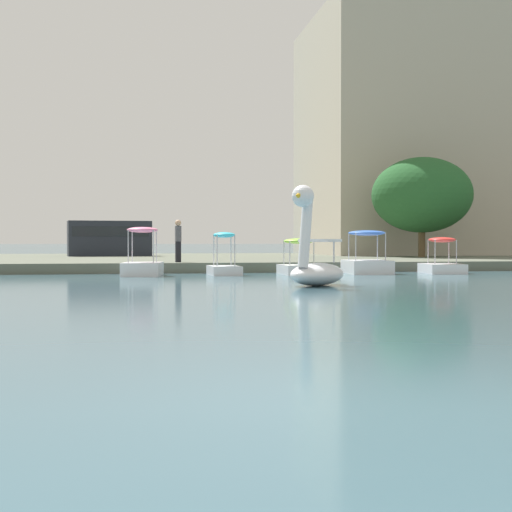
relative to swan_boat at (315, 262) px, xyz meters
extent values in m
plane|color=#385966|center=(-3.65, -15.56, -0.65)|extent=(679.31, 679.31, 0.00)
cube|color=#5B6051|center=(-3.65, 21.60, -0.45)|extent=(131.37, 24.40, 0.39)
ellipsoid|color=white|center=(0.10, 0.12, -0.34)|extent=(2.45, 2.62, 0.63)
cylinder|color=white|center=(-0.40, -0.48, 0.80)|extent=(0.60, 0.64, 1.92)
sphere|color=white|center=(-0.50, -0.60, 1.76)|extent=(0.83, 0.83, 0.59)
cone|color=yellow|center=(-0.65, -0.79, 1.76)|extent=(0.53, 0.54, 0.32)
cube|color=white|center=(0.22, 0.27, 0.59)|extent=(1.31, 1.32, 0.08)
cylinder|color=silver|center=(-0.09, 0.53, 0.28)|extent=(0.04, 0.04, 0.61)
cylinder|color=silver|center=(0.54, 0.01, 0.28)|extent=(0.04, 0.04, 0.61)
cube|color=white|center=(-4.20, 7.63, -0.42)|extent=(1.66, 2.43, 0.47)
ellipsoid|color=pink|center=(-4.20, 7.63, 0.97)|extent=(1.30, 1.57, 0.20)
cylinder|color=#B7B7BF|center=(-4.53, 8.26, 0.39)|extent=(0.04, 0.04, 1.15)
cylinder|color=#B7B7BF|center=(-3.67, 8.11, 0.39)|extent=(0.04, 0.04, 1.15)
cylinder|color=#B7B7BF|center=(-4.72, 7.15, 0.39)|extent=(0.04, 0.04, 1.15)
cylinder|color=#B7B7BF|center=(-3.86, 7.01, 0.39)|extent=(0.04, 0.04, 1.15)
cube|color=white|center=(-1.29, 7.61, -0.48)|extent=(1.05, 1.93, 0.33)
ellipsoid|color=#2DB7D1|center=(-1.29, 7.61, 0.79)|extent=(0.80, 1.06, 0.20)
cylinder|color=#B7B7BF|center=(-1.60, 8.03, 0.24)|extent=(0.04, 0.04, 1.11)
cylinder|color=#B7B7BF|center=(-0.97, 8.03, 0.24)|extent=(0.04, 0.04, 1.11)
cylinder|color=#B7B7BF|center=(-1.61, 7.19, 0.24)|extent=(0.04, 0.04, 1.11)
cylinder|color=#B7B7BF|center=(-0.97, 7.18, 0.24)|extent=(0.04, 0.04, 1.11)
cube|color=white|center=(1.45, 7.55, -0.47)|extent=(1.26, 2.05, 0.35)
ellipsoid|color=#8CCC38|center=(1.45, 7.55, 0.57)|extent=(1.12, 1.25, 0.20)
cylinder|color=#B7B7BF|center=(1.02, 8.05, 0.13)|extent=(0.04, 0.04, 0.87)
cylinder|color=#B7B7BF|center=(1.90, 8.03, 0.13)|extent=(0.04, 0.04, 0.87)
cylinder|color=#B7B7BF|center=(1.00, 7.06, 0.13)|extent=(0.04, 0.04, 0.87)
cylinder|color=#B7B7BF|center=(1.89, 7.05, 0.13)|extent=(0.04, 0.04, 0.87)
cube|color=white|center=(4.15, 7.81, -0.40)|extent=(1.72, 2.51, 0.50)
ellipsoid|color=blue|center=(4.15, 7.81, 0.87)|extent=(1.53, 1.61, 0.20)
cylinder|color=#B7B7BF|center=(3.65, 8.46, 0.36)|extent=(0.04, 0.04, 1.02)
cylinder|color=#B7B7BF|center=(4.76, 8.35, 0.36)|extent=(0.04, 0.04, 1.02)
cylinder|color=#B7B7BF|center=(3.54, 7.27, 0.36)|extent=(0.04, 0.04, 1.02)
cylinder|color=#B7B7BF|center=(4.65, 7.17, 0.36)|extent=(0.04, 0.04, 1.02)
cube|color=white|center=(7.05, 7.58, -0.47)|extent=(1.63, 2.33, 0.36)
ellipsoid|color=red|center=(7.05, 7.58, 0.62)|extent=(1.17, 1.36, 0.20)
cylinder|color=#B7B7BF|center=(6.72, 8.12, 0.16)|extent=(0.04, 0.04, 0.91)
cylinder|color=#B7B7BF|center=(7.52, 8.01, 0.16)|extent=(0.04, 0.04, 0.91)
cylinder|color=#B7B7BF|center=(6.58, 7.15, 0.16)|extent=(0.04, 0.04, 0.91)
cylinder|color=#B7B7BF|center=(7.38, 7.04, 0.16)|extent=(0.04, 0.04, 0.91)
cylinder|color=brown|center=(10.82, 18.62, 0.89)|extent=(0.36, 0.36, 2.30)
ellipsoid|color=#235628|center=(10.82, 18.62, 2.96)|extent=(7.16, 7.20, 3.90)
cube|color=black|center=(-2.63, 10.62, 0.15)|extent=(0.22, 0.20, 0.81)
cube|color=#4C4C51|center=(-2.63, 10.62, 0.86)|extent=(0.24, 0.22, 0.61)
sphere|color=tan|center=(-2.63, 10.62, 1.28)|extent=(0.24, 0.24, 0.24)
cube|color=#1E232D|center=(-4.99, 24.53, 0.71)|extent=(4.60, 2.06, 1.93)
cube|color=black|center=(-4.99, 24.53, 1.09)|extent=(4.25, 2.06, 0.54)
cube|color=#B2A893|center=(15.87, 28.54, 7.26)|extent=(16.71, 14.58, 15.03)
camera|label=1|loc=(-5.96, -21.75, 0.57)|focal=58.17mm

